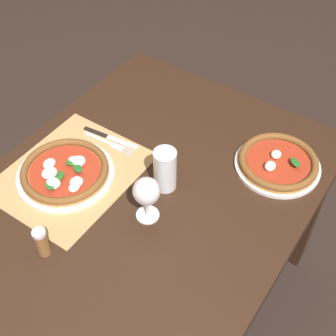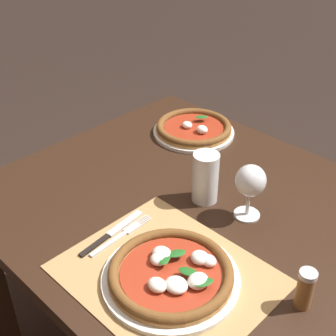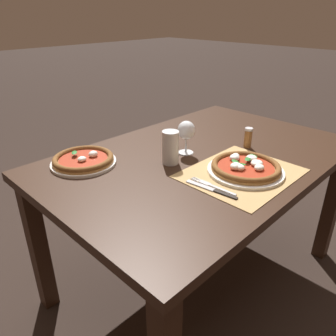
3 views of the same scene
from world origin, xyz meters
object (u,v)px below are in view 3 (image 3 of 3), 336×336
at_px(pepper_shaker, 248,138).
at_px(fork, 213,186).
at_px(pint_glass, 170,148).
at_px(pizza_far, 83,160).
at_px(knife, 211,189).
at_px(pizza_near, 246,168).
at_px(wine_glass, 186,132).

bearing_deg(pepper_shaker, fork, -163.96).
distance_m(pint_glass, fork, 0.28).
distance_m(pizza_far, fork, 0.57).
height_order(knife, pepper_shaker, pepper_shaker).
height_order(pizza_far, pepper_shaker, pepper_shaker).
height_order(pizza_near, pepper_shaker, pepper_shaker).
xyz_separation_m(wine_glass, pepper_shaker, (0.26, -0.16, -0.06)).
distance_m(pizza_near, wine_glass, 0.32).
bearing_deg(pepper_shaker, pint_glass, 160.49).
height_order(pint_glass, knife, pint_glass).
relative_size(pint_glass, knife, 0.67).
bearing_deg(pint_glass, fork, -99.57).
relative_size(wine_glass, pepper_shaker, 1.60).
xyz_separation_m(pint_glass, knife, (-0.07, -0.28, -0.06)).
bearing_deg(pint_glass, knife, -104.01).
xyz_separation_m(pizza_far, pepper_shaker, (0.66, -0.40, 0.03)).
relative_size(pizza_far, pepper_shaker, 2.88).
bearing_deg(knife, pizza_near, -2.30).
height_order(pizza_near, fork, pizza_near).
height_order(wine_glass, pint_glass, wine_glass).
height_order(wine_glass, knife, wine_glass).
distance_m(pizza_far, knife, 0.57).
bearing_deg(pizza_near, pepper_shaker, 30.78).
bearing_deg(pint_glass, pizza_far, 136.42).
bearing_deg(pizza_far, pint_glass, -43.58).
distance_m(pizza_near, fork, 0.19).
relative_size(wine_glass, knife, 0.72).
xyz_separation_m(pint_glass, fork, (-0.04, -0.26, -0.06)).
bearing_deg(wine_glass, knife, -123.23).
bearing_deg(knife, pepper_shaker, 16.52).
xyz_separation_m(pizza_near, pepper_shaker, (0.24, 0.15, 0.03)).
relative_size(pizza_far, fork, 1.39).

